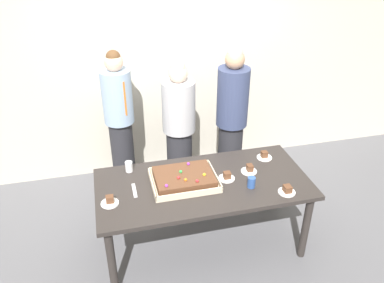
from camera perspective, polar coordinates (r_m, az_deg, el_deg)
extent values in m
plane|color=#5B5B60|center=(4.02, 1.51, -14.67)|extent=(12.00, 12.00, 0.00)
cube|color=beige|center=(4.62, -3.58, 13.19)|extent=(8.00, 0.12, 3.00)
cube|color=#2D2826|center=(3.55, 1.66, -6.24)|extent=(1.92, 0.91, 0.04)
cylinder|color=#2D2826|center=(3.43, -11.68, -16.88)|extent=(0.07, 0.07, 0.71)
cylinder|color=#2D2826|center=(3.81, 16.32, -11.91)|extent=(0.07, 0.07, 0.71)
cylinder|color=#2D2826|center=(3.99, -12.38, -9.16)|extent=(0.07, 0.07, 0.71)
cylinder|color=#2D2826|center=(4.32, 11.65, -5.65)|extent=(0.07, 0.07, 0.71)
cube|color=beige|center=(3.53, -1.17, -5.97)|extent=(0.59, 0.46, 0.01)
cube|color=beige|center=(3.33, -0.31, -7.72)|extent=(0.59, 0.01, 0.05)
cube|color=beige|center=(3.69, -1.95, -3.61)|extent=(0.59, 0.01, 0.05)
cube|color=beige|center=(3.47, -5.86, -6.19)|extent=(0.01, 0.46, 0.05)
cube|color=beige|center=(3.57, 3.37, -4.91)|extent=(0.01, 0.46, 0.05)
cube|color=brown|center=(3.50, -1.18, -5.36)|extent=(0.52, 0.39, 0.08)
sphere|color=purple|center=(3.32, -3.76, -6.47)|extent=(0.03, 0.03, 0.03)
sphere|color=orange|center=(3.39, -0.95, -5.62)|extent=(0.03, 0.03, 0.03)
sphere|color=red|center=(3.42, -1.97, -5.29)|extent=(0.03, 0.03, 0.03)
sphere|color=green|center=(3.49, -1.67, -4.43)|extent=(0.03, 0.03, 0.03)
sphere|color=yellow|center=(3.46, 1.88, -4.84)|extent=(0.03, 0.03, 0.03)
sphere|color=purple|center=(3.60, -0.54, -3.29)|extent=(0.03, 0.03, 0.03)
sphere|color=red|center=(3.38, 0.76, -5.78)|extent=(0.03, 0.03, 0.03)
cylinder|color=white|center=(3.51, 13.70, -7.21)|extent=(0.15, 0.15, 0.01)
cube|color=brown|center=(3.49, 13.80, -6.75)|extent=(0.06, 0.07, 0.06)
cylinder|color=white|center=(3.36, -11.95, -8.85)|extent=(0.15, 0.15, 0.01)
cube|color=brown|center=(3.34, -11.95, -8.26)|extent=(0.06, 0.05, 0.06)
cylinder|color=white|center=(3.94, 10.55, -2.33)|extent=(0.15, 0.15, 0.01)
cube|color=brown|center=(3.92, 10.54, -1.85)|extent=(0.06, 0.05, 0.06)
cylinder|color=white|center=(3.59, 5.11, -5.44)|extent=(0.15, 0.15, 0.01)
cube|color=brown|center=(3.57, 5.14, -4.89)|extent=(0.06, 0.06, 0.06)
cylinder|color=white|center=(3.71, 8.34, -4.34)|extent=(0.15, 0.15, 0.01)
cube|color=brown|center=(3.70, 8.46, -3.81)|extent=(0.05, 0.06, 0.06)
cylinder|color=white|center=(3.70, -9.22, -3.65)|extent=(0.07, 0.07, 0.10)
cylinder|color=#2D5199|center=(3.49, 8.70, -5.92)|extent=(0.07, 0.07, 0.10)
cube|color=silver|center=(3.46, -8.44, -7.12)|extent=(0.03, 0.20, 0.01)
cylinder|color=#28282D|center=(4.57, -10.04, -2.03)|extent=(0.26, 0.26, 0.88)
cylinder|color=#93ADCC|center=(4.24, -10.90, 6.44)|extent=(0.32, 0.32, 0.58)
cube|color=orange|center=(4.10, -9.95, 6.16)|extent=(0.04, 0.02, 0.37)
sphere|color=beige|center=(4.10, -11.41, 11.30)|extent=(0.19, 0.19, 0.19)
sphere|color=brown|center=(4.09, -11.48, 12.00)|extent=(0.15, 0.15, 0.15)
cylinder|color=#28282D|center=(4.56, 5.51, -2.10)|extent=(0.27, 0.27, 0.84)
cylinder|color=#384266|center=(4.22, 6.00, 6.49)|extent=(0.34, 0.34, 0.64)
sphere|color=tan|center=(4.07, 6.30, 11.85)|extent=(0.20, 0.20, 0.20)
sphere|color=#B2A899|center=(4.06, 6.35, 12.61)|extent=(0.16, 0.16, 0.16)
cylinder|color=#28282D|center=(4.45, -1.82, -2.94)|extent=(0.28, 0.28, 0.82)
cylinder|color=#B2B2B7|center=(4.12, -1.98, 5.14)|extent=(0.36, 0.36, 0.56)
sphere|color=beige|center=(3.99, -2.07, 9.92)|extent=(0.19, 0.19, 0.19)
sphere|color=#B2A899|center=(3.97, -2.08, 10.64)|extent=(0.15, 0.15, 0.15)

